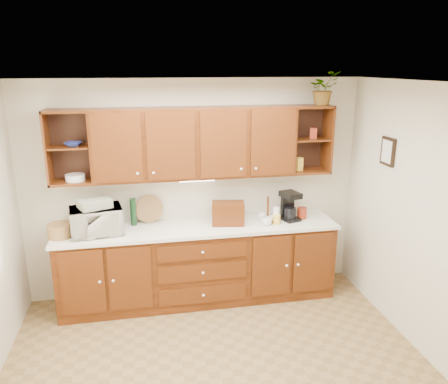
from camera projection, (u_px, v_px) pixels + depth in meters
name	position (u px, v px, depth m)	size (l,w,h in m)	color
floor	(222.00, 378.00, 3.96)	(4.00, 4.00, 0.00)	olive
ceiling	(221.00, 84.00, 3.24)	(4.00, 4.00, 0.00)	white
back_wall	(195.00, 189.00, 5.25)	(4.00, 4.00, 0.00)	beige
right_wall	(437.00, 229.00, 3.96)	(3.50, 3.50, 0.00)	beige
base_cabinets	(199.00, 264.00, 5.20)	(3.20, 0.60, 0.90)	#311505
countertop	(199.00, 228.00, 5.06)	(3.24, 0.64, 0.04)	silver
upper_cabinets	(196.00, 143.00, 4.93)	(3.20, 0.33, 0.80)	#311505
undercabinet_light	(197.00, 180.00, 5.00)	(0.40, 0.05, 0.03)	white
framed_picture	(388.00, 151.00, 4.65)	(0.03, 0.24, 0.30)	black
wicker_basket	(60.00, 231.00, 4.72)	(0.26, 0.26, 0.15)	olive
microwave	(96.00, 221.00, 4.79)	(0.55, 0.37, 0.30)	beige
towel_stack	(95.00, 203.00, 4.73)	(0.33, 0.24, 0.10)	tan
wine_bottle	(133.00, 212.00, 5.05)	(0.07, 0.07, 0.32)	#113317
woven_tray	(150.00, 221.00, 5.19)	(0.33, 0.33, 0.02)	olive
bread_box	(228.00, 213.00, 5.10)	(0.37, 0.23, 0.26)	#311505
mug_tree	(268.00, 219.00, 5.16)	(0.27, 0.28, 0.32)	#311505
canister_red	(302.00, 213.00, 5.30)	(0.12, 0.12, 0.13)	maroon
canister_white	(276.00, 215.00, 5.17)	(0.08, 0.08, 0.18)	white
canister_yellow	(277.00, 219.00, 5.13)	(0.09, 0.09, 0.11)	yellow
coffee_maker	(289.00, 206.00, 5.24)	(0.24, 0.28, 0.35)	black
bowl_stack	(73.00, 144.00, 4.67)	(0.18, 0.18, 0.04)	navy
plate_stack	(75.00, 177.00, 4.77)	(0.21, 0.21, 0.07)	white
pantry_box_yellow	(299.00, 164.00, 5.21)	(0.09, 0.07, 0.16)	yellow
pantry_box_red	(314.00, 133.00, 5.16)	(0.08, 0.07, 0.12)	maroon
potted_plant	(323.00, 88.00, 4.99)	(0.34, 0.30, 0.38)	#999999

